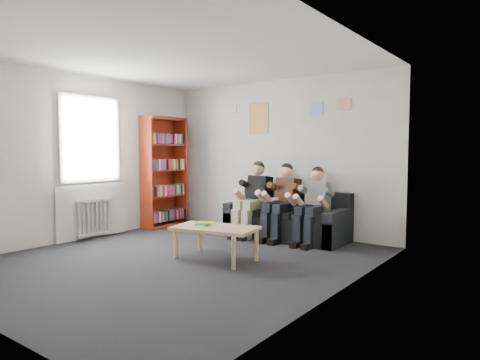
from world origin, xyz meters
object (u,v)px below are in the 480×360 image
object	(u,v)px
sofa	(287,221)
person_left	(253,199)
coffee_table	(215,231)
person_middle	(281,202)
person_right	(313,206)
bookshelf	(165,172)

from	to	relation	value
sofa	person_left	distance (m)	0.69
coffee_table	person_left	world-z (taller)	person_left
person_middle	person_right	xyz separation A→B (m)	(0.57, 0.00, -0.02)
bookshelf	person_right	distance (m)	3.10
coffee_table	person_left	xyz separation A→B (m)	(-0.51, 1.60, 0.24)
sofa	bookshelf	bearing A→B (deg)	-170.97
coffee_table	person_left	bearing A→B (deg)	107.54
bookshelf	person_middle	distance (m)	2.54
person_left	person_middle	size ratio (longest dim) A/B	1.02
sofa	person_middle	distance (m)	0.39
sofa	bookshelf	distance (m)	2.64
person_middle	person_right	world-z (taller)	person_middle
person_left	person_middle	xyz separation A→B (m)	(0.57, 0.00, -0.01)
bookshelf	coffee_table	distance (m)	2.89
bookshelf	person_left	bearing A→B (deg)	1.32
coffee_table	person_right	distance (m)	1.74
coffee_table	person_right	bearing A→B (deg)	68.84
person_left	person_middle	distance (m)	0.57
bookshelf	person_right	world-z (taller)	bookshelf
sofa	person_middle	size ratio (longest dim) A/B	1.62
sofa	bookshelf	xyz separation A→B (m)	(-2.50, -0.40, 0.77)
sofa	person_right	distance (m)	0.68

